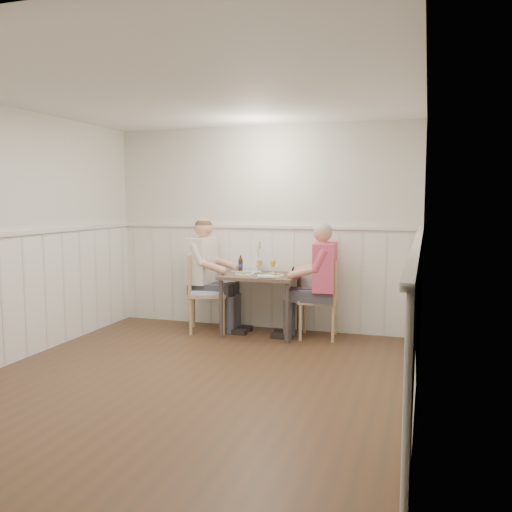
# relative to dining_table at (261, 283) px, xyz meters

# --- Properties ---
(ground_plane) EXTENTS (4.50, 4.50, 0.00)m
(ground_plane) POSITION_rel_dining_table_xyz_m (-0.11, -1.84, -0.65)
(ground_plane) COLOR #4B3421
(room_shell) EXTENTS (4.04, 4.54, 2.60)m
(room_shell) POSITION_rel_dining_table_xyz_m (-0.11, -1.84, 0.87)
(room_shell) COLOR silver
(room_shell) RESTS_ON ground
(wainscot) EXTENTS (4.00, 4.49, 1.34)m
(wainscot) POSITION_rel_dining_table_xyz_m (-0.11, -1.15, 0.04)
(wainscot) COLOR white
(wainscot) RESTS_ON ground
(dining_table) EXTENTS (0.92, 0.70, 0.75)m
(dining_table) POSITION_rel_dining_table_xyz_m (0.00, 0.00, 0.00)
(dining_table) COLOR brown
(dining_table) RESTS_ON ground
(chair_right) EXTENTS (0.49, 0.49, 0.95)m
(chair_right) POSITION_rel_dining_table_xyz_m (0.76, 0.07, -0.14)
(chair_right) COLOR #A08454
(chair_right) RESTS_ON ground
(chair_left) EXTENTS (0.59, 0.59, 0.99)m
(chair_left) POSITION_rel_dining_table_xyz_m (-0.75, -0.05, -0.11)
(chair_left) COLOR #A08454
(chair_left) RESTS_ON ground
(man_in_pink) EXTENTS (0.68, 0.47, 1.42)m
(man_in_pink) POSITION_rel_dining_table_xyz_m (0.75, 0.02, -0.05)
(man_in_pink) COLOR #3F3F47
(man_in_pink) RESTS_ON ground
(diner_cream) EXTENTS (0.68, 0.48, 1.46)m
(diner_cream) POSITION_rel_dining_table_xyz_m (-0.76, 0.04, -0.04)
(diner_cream) COLOR #3F3F47
(diner_cream) RESTS_ON ground
(plate_man) EXTENTS (0.24, 0.24, 0.06)m
(plate_man) POSITION_rel_dining_table_xyz_m (0.18, -0.09, 0.12)
(plate_man) COLOR white
(plate_man) RESTS_ON dining_table
(plate_diner) EXTENTS (0.23, 0.23, 0.06)m
(plate_diner) POSITION_rel_dining_table_xyz_m (-0.21, -0.05, 0.12)
(plate_diner) COLOR white
(plate_diner) RESTS_ON dining_table
(beer_glass_a) EXTENTS (0.07, 0.07, 0.17)m
(beer_glass_a) POSITION_rel_dining_table_xyz_m (0.10, 0.19, 0.22)
(beer_glass_a) COLOR silver
(beer_glass_a) RESTS_ON dining_table
(beer_glass_b) EXTENTS (0.07, 0.07, 0.18)m
(beer_glass_b) POSITION_rel_dining_table_xyz_m (-0.09, 0.22, 0.22)
(beer_glass_b) COLOR silver
(beer_glass_b) RESTS_ON dining_table
(beer_bottle) EXTENTS (0.06, 0.06, 0.21)m
(beer_bottle) POSITION_rel_dining_table_xyz_m (-0.33, 0.19, 0.19)
(beer_bottle) COLOR black
(beer_bottle) RESTS_ON dining_table
(rolled_napkin) EXTENTS (0.21, 0.07, 0.04)m
(rolled_napkin) POSITION_rel_dining_table_xyz_m (0.15, -0.30, 0.12)
(rolled_napkin) COLOR white
(rolled_napkin) RESTS_ON dining_table
(grass_vase) EXTENTS (0.05, 0.05, 0.41)m
(grass_vase) POSITION_rel_dining_table_xyz_m (-0.13, 0.28, 0.28)
(grass_vase) COLOR silver
(grass_vase) RESTS_ON dining_table
(gingham_mat) EXTENTS (0.38, 0.34, 0.01)m
(gingham_mat) POSITION_rel_dining_table_xyz_m (-0.26, 0.21, 0.10)
(gingham_mat) COLOR #6481BD
(gingham_mat) RESTS_ON dining_table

